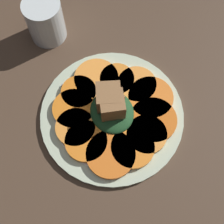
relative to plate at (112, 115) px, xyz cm
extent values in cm
cube|color=#4C3828|center=(0.00, 0.00, -1.52)|extent=(120.00, 120.00, 2.00)
cylinder|color=beige|center=(0.00, 0.00, -0.02)|extent=(26.85, 26.85, 1.00)
cylinder|color=white|center=(0.00, 0.00, 0.03)|extent=(21.48, 21.48, 1.00)
cylinder|color=orange|center=(4.24, 6.36, 1.10)|extent=(8.73, 8.73, 1.03)
cylinder|color=orange|center=(0.01, 7.91, 1.10)|extent=(8.54, 8.54, 1.03)
cylinder|color=#F99438|center=(-3.52, 6.67, 1.10)|extent=(7.51, 7.51, 1.03)
cylinder|color=orange|center=(-6.05, 3.64, 1.10)|extent=(6.66, 6.66, 1.03)
cylinder|color=#F99438|center=(-7.68, -0.12, 1.10)|extent=(8.60, 8.60, 1.03)
cylinder|color=orange|center=(-6.40, -4.13, 1.10)|extent=(6.71, 6.71, 1.03)
cylinder|color=orange|center=(-3.61, -6.27, 1.10)|extent=(7.77, 7.77, 1.03)
cylinder|color=orange|center=(0.49, -7.21, 1.10)|extent=(7.28, 7.28, 1.03)
cylinder|color=orange|center=(3.19, -6.38, 1.10)|extent=(7.63, 7.63, 1.03)
cylinder|color=orange|center=(7.08, -3.28, 1.10)|extent=(8.77, 8.77, 1.03)
cylinder|color=orange|center=(7.45, 0.80, 1.10)|extent=(7.79, 7.79, 1.03)
cylinder|color=#F99539|center=(6.29, 4.09, 1.10)|extent=(7.33, 7.33, 1.03)
ellipsoid|color=#1E4723|center=(0.00, 0.00, 1.71)|extent=(8.77, 7.89, 2.27)
cube|color=olive|center=(-1.57, 0.26, 4.97)|extent=(5.43, 5.43, 4.25)
cube|color=olive|center=(0.28, -0.13, 4.96)|extent=(5.16, 5.16, 4.22)
cube|color=olive|center=(-0.71, 0.34, 4.67)|extent=(4.92, 4.92, 3.64)
cube|color=#B2B2B7|center=(2.40, -5.01, 0.78)|extent=(11.67, 1.64, 0.40)
cube|color=#B2B2B7|center=(-4.11, -5.31, 0.78)|extent=(1.52, 2.37, 0.40)
cube|color=#B2B2B7|center=(-7.05, -6.45, 0.78)|extent=(4.59, 0.52, 0.40)
cube|color=#B2B2B7|center=(-7.08, -5.78, 0.78)|extent=(4.59, 0.52, 0.40)
cube|color=#B2B2B7|center=(-7.12, -5.12, 0.78)|extent=(4.59, 0.52, 0.40)
cube|color=#B2B2B7|center=(-7.15, -4.45, 0.78)|extent=(4.59, 0.52, 0.40)
cylinder|color=silver|center=(-22.38, -4.88, 3.99)|extent=(7.45, 7.45, 9.02)
camera|label=1|loc=(19.53, -8.35, 54.59)|focal=50.00mm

